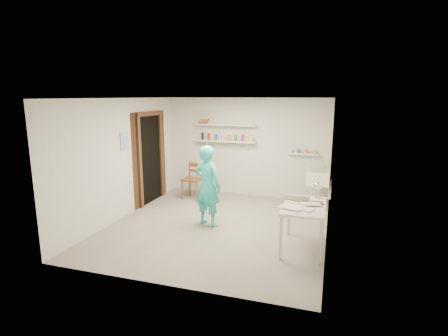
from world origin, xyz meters
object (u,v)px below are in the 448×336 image
(man, at_px, (208,186))
(desk_lamp, at_px, (318,186))
(work_table, at_px, (303,227))
(wall_clock, at_px, (208,170))
(belfast_sink, at_px, (318,177))
(wooden_chair, at_px, (193,179))

(man, height_order, desk_lamp, man)
(work_table, bearing_deg, wall_clock, 158.64)
(belfast_sink, relative_size, desk_lamp, 4.36)
(wall_clock, bearing_deg, work_table, -2.78)
(desk_lamp, bearing_deg, belfast_sink, 92.28)
(work_table, bearing_deg, man, 163.70)
(wall_clock, relative_size, wooden_chair, 0.29)
(belfast_sink, bearing_deg, wooden_chair, -176.91)
(wall_clock, xyz_separation_m, desk_lamp, (2.09, -0.30, -0.08))
(belfast_sink, bearing_deg, desk_lamp, -87.72)
(belfast_sink, height_order, wall_clock, wall_clock)
(man, relative_size, work_table, 1.41)
(man, relative_size, desk_lamp, 11.24)
(wooden_chair, height_order, desk_lamp, desk_lamp)
(desk_lamp, bearing_deg, wooden_chair, 150.97)
(belfast_sink, height_order, wooden_chair, wooden_chair)
(man, distance_m, work_table, 1.95)
(wooden_chair, bearing_deg, work_table, -29.92)
(man, xyz_separation_m, desk_lamp, (2.02, -0.10, 0.18))
(man, bearing_deg, wall_clock, -52.84)
(wooden_chair, relative_size, work_table, 0.86)
(wooden_chair, bearing_deg, desk_lamp, -22.09)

